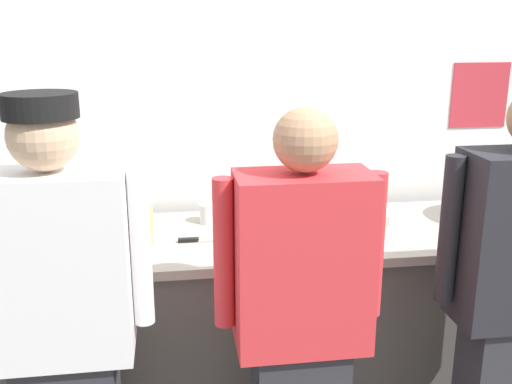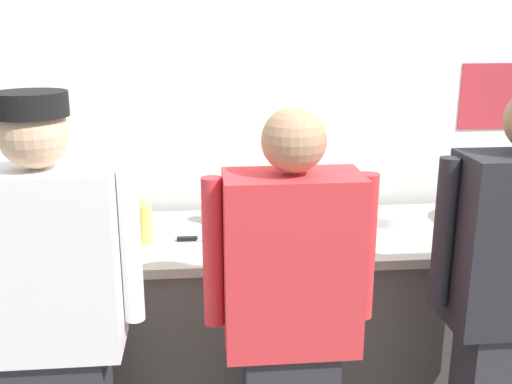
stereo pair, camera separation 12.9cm
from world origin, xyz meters
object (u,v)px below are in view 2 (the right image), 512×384
at_px(sheet_tray, 58,241).
at_px(chefs_knife, 203,239).
at_px(chef_near_left, 53,324).
at_px(deli_cup, 210,213).
at_px(mixing_bowl_steel, 493,211).
at_px(plate_stack_rear, 393,217).
at_px(squeeze_bottle_primary, 145,221).
at_px(chef_center, 291,326).
at_px(plate_stack_front, 328,231).
at_px(ramekin_orange_sauce, 302,223).
at_px(ramekin_red_sauce, 276,217).

xyz_separation_m(sheet_tray, chefs_knife, (0.62, -0.02, -0.01)).
bearing_deg(chef_near_left, deli_cup, 58.07).
bearing_deg(mixing_bowl_steel, plate_stack_rear, 172.51).
bearing_deg(plate_stack_rear, squeeze_bottle_primary, -172.28).
relative_size(chef_center, plate_stack_front, 7.16).
xyz_separation_m(mixing_bowl_steel, deli_cup, (-1.34, 0.14, -0.01)).
height_order(plate_stack_front, ramekin_orange_sauce, plate_stack_front).
bearing_deg(ramekin_orange_sauce, squeeze_bottle_primary, -171.42).
bearing_deg(sheet_tray, deli_cup, 19.11).
relative_size(sheet_tray, chefs_knife, 1.54).
height_order(plate_stack_front, squeeze_bottle_primary, squeeze_bottle_primary).
height_order(sheet_tray, ramekin_orange_sauce, ramekin_orange_sauce).
bearing_deg(mixing_bowl_steel, plate_stack_front, -169.33).
xyz_separation_m(chef_center, deli_cup, (-0.25, 0.89, 0.13)).
height_order(mixing_bowl_steel, squeeze_bottle_primary, squeeze_bottle_primary).
relative_size(plate_stack_rear, chefs_knife, 0.82).
height_order(squeeze_bottle_primary, ramekin_orange_sauce, squeeze_bottle_primary).
relative_size(chef_near_left, plate_stack_front, 7.40).
bearing_deg(chef_center, squeeze_bottle_primary, 129.53).
height_order(plate_stack_rear, squeeze_bottle_primary, squeeze_bottle_primary).
distance_m(ramekin_orange_sauce, chefs_knife, 0.47).
relative_size(chef_center, plate_stack_rear, 7.07).
relative_size(mixing_bowl_steel, deli_cup, 4.09).
xyz_separation_m(sheet_tray, ramekin_orange_sauce, (1.08, 0.10, 0.01)).
bearing_deg(chef_near_left, plate_stack_front, 28.50).
relative_size(squeeze_bottle_primary, ramekin_orange_sauce, 1.96).
bearing_deg(plate_stack_front, squeeze_bottle_primary, 175.61).
height_order(chef_near_left, mixing_bowl_steel, chef_near_left).
xyz_separation_m(plate_stack_rear, mixing_bowl_steel, (0.47, -0.06, 0.04)).
distance_m(ramekin_red_sauce, deli_cup, 0.32).
bearing_deg(plate_stack_rear, ramekin_red_sauce, 174.02).
xyz_separation_m(chef_near_left, squeeze_bottle_primary, (0.26, 0.63, 0.14)).
relative_size(sheet_tray, squeeze_bottle_primary, 2.08).
bearing_deg(chefs_knife, ramekin_red_sauce, 32.13).
height_order(sheet_tray, chefs_knife, sheet_tray).
xyz_separation_m(mixing_bowl_steel, chefs_knife, (-1.38, -0.10, -0.06)).
xyz_separation_m(chef_center, ramekin_red_sauce, (0.06, 0.87, 0.10)).
xyz_separation_m(chef_center, sheet_tray, (-0.92, 0.67, 0.09)).
distance_m(chef_near_left, plate_stack_front, 1.20).
bearing_deg(mixing_bowl_steel, sheet_tray, -177.58).
distance_m(chef_near_left, squeeze_bottle_primary, 0.70).
bearing_deg(plate_stack_front, ramekin_red_sauce, 125.22).
height_order(mixing_bowl_steel, ramekin_red_sauce, mixing_bowl_steel).
distance_m(mixing_bowl_steel, deli_cup, 1.35).
relative_size(deli_cup, chefs_knife, 0.34).
xyz_separation_m(plate_stack_rear, ramekin_red_sauce, (-0.56, 0.06, -0.00)).
bearing_deg(mixing_bowl_steel, chef_center, -145.40).
bearing_deg(plate_stack_front, ramekin_orange_sauce, 117.32).
xyz_separation_m(chef_center, plate_stack_rear, (0.62, 0.81, 0.11)).
bearing_deg(squeeze_bottle_primary, ramekin_red_sauce, 19.82).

